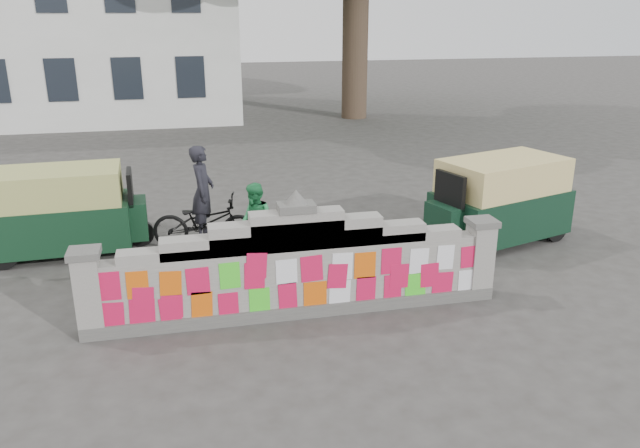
{
  "coord_description": "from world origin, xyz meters",
  "views": [
    {
      "loc": [
        -1.6,
        -8.6,
        4.48
      ],
      "look_at": [
        0.59,
        1.0,
        1.1
      ],
      "focal_mm": 35.0,
      "sensor_mm": 36.0,
      "label": 1
    }
  ],
  "objects_px": {
    "cyclist_bike": "(205,222)",
    "cyclist_rider": "(203,204)",
    "rickshaw_left": "(63,210)",
    "rickshaw_right": "(498,200)",
    "pedestrian": "(255,222)"
  },
  "relations": [
    {
      "from": "pedestrian",
      "to": "rickshaw_left",
      "type": "relative_size",
      "value": 0.49
    },
    {
      "from": "cyclist_bike",
      "to": "rickshaw_left",
      "type": "bearing_deg",
      "value": 94.61
    },
    {
      "from": "cyclist_bike",
      "to": "pedestrian",
      "type": "distance_m",
      "value": 1.25
    },
    {
      "from": "pedestrian",
      "to": "rickshaw_right",
      "type": "distance_m",
      "value": 4.89
    },
    {
      "from": "cyclist_rider",
      "to": "pedestrian",
      "type": "xyz_separation_m",
      "value": [
        0.9,
        -0.84,
        -0.17
      ]
    },
    {
      "from": "pedestrian",
      "to": "cyclist_rider",
      "type": "bearing_deg",
      "value": -141.92
    },
    {
      "from": "cyclist_bike",
      "to": "cyclist_rider",
      "type": "relative_size",
      "value": 1.12
    },
    {
      "from": "rickshaw_left",
      "to": "rickshaw_right",
      "type": "bearing_deg",
      "value": -11.21
    },
    {
      "from": "cyclist_bike",
      "to": "cyclist_rider",
      "type": "distance_m",
      "value": 0.37
    },
    {
      "from": "cyclist_bike",
      "to": "pedestrian",
      "type": "height_order",
      "value": "pedestrian"
    },
    {
      "from": "rickshaw_left",
      "to": "pedestrian",
      "type": "bearing_deg",
      "value": -21.0
    },
    {
      "from": "cyclist_rider",
      "to": "pedestrian",
      "type": "height_order",
      "value": "cyclist_rider"
    },
    {
      "from": "cyclist_bike",
      "to": "cyclist_rider",
      "type": "xyz_separation_m",
      "value": [
        0.0,
        0.0,
        0.37
      ]
    },
    {
      "from": "rickshaw_left",
      "to": "rickshaw_right",
      "type": "distance_m",
      "value": 8.52
    },
    {
      "from": "cyclist_bike",
      "to": "rickshaw_left",
      "type": "xyz_separation_m",
      "value": [
        -2.63,
        0.34,
        0.33
      ]
    }
  ]
}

